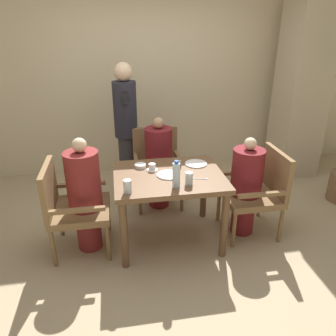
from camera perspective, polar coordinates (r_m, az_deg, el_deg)
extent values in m
plane|color=tan|center=(3.56, 0.12, -12.05)|extent=(16.00, 16.00, 0.00)
cube|color=beige|center=(4.85, -3.89, 15.71)|extent=(8.00, 0.06, 2.80)
cube|color=#BCAD8E|center=(5.04, 22.44, 13.78)|extent=(0.58, 0.58, 2.70)
cube|color=brown|center=(3.19, 0.13, -1.54)|extent=(1.06, 0.85, 0.05)
cylinder|color=brown|center=(3.03, -7.66, -11.51)|extent=(0.07, 0.07, 0.70)
cylinder|color=brown|center=(3.17, 9.78, -9.80)|extent=(0.07, 0.07, 0.70)
cylinder|color=brown|center=(3.65, -8.19, -4.90)|extent=(0.07, 0.07, 0.70)
cylinder|color=brown|center=(3.77, 6.25, -3.76)|extent=(0.07, 0.07, 0.70)
cube|color=brown|center=(3.31, -15.00, -7.14)|extent=(0.56, 0.56, 0.07)
cube|color=brown|center=(3.23, -20.07, -3.40)|extent=(0.05, 0.56, 0.45)
cube|color=brown|center=(3.47, -14.96, -2.74)|extent=(0.50, 0.04, 0.04)
cube|color=brown|center=(3.01, -15.67, -7.14)|extent=(0.50, 0.04, 0.04)
cylinder|color=brown|center=(3.63, -10.37, -8.02)|extent=(0.04, 0.04, 0.39)
cylinder|color=brown|center=(3.21, -10.35, -12.70)|extent=(0.04, 0.04, 0.39)
cylinder|color=brown|center=(3.68, -18.23, -8.44)|extent=(0.04, 0.04, 0.39)
cylinder|color=brown|center=(3.27, -19.34, -13.08)|extent=(0.04, 0.04, 0.39)
cylinder|color=maroon|center=(3.41, -13.63, -9.91)|extent=(0.24, 0.24, 0.46)
cylinder|color=maroon|center=(3.16, -14.52, -2.12)|extent=(0.32, 0.32, 0.57)
sphere|color=beige|center=(3.02, -15.20, 3.86)|extent=(0.13, 0.13, 0.13)
cube|color=brown|center=(4.00, -1.73, -0.65)|extent=(0.56, 0.56, 0.07)
cube|color=brown|center=(4.14, -2.28, 4.11)|extent=(0.56, 0.05, 0.45)
cube|color=brown|center=(3.98, 1.95, 1.64)|extent=(0.04, 0.50, 0.04)
cube|color=brown|center=(3.91, -5.53, 1.15)|extent=(0.04, 0.50, 0.04)
cylinder|color=brown|center=(3.92, 2.45, -4.98)|extent=(0.04, 0.04, 0.39)
cylinder|color=brown|center=(3.86, -4.85, -5.57)|extent=(0.04, 0.04, 0.39)
cylinder|color=brown|center=(4.36, 1.10, -1.84)|extent=(0.04, 0.04, 0.39)
cylinder|color=brown|center=(4.30, -5.46, -2.32)|extent=(0.04, 0.04, 0.39)
cylinder|color=maroon|center=(4.03, -1.58, -3.54)|extent=(0.24, 0.24, 0.46)
cylinder|color=maroon|center=(3.83, -1.66, 3.09)|extent=(0.32, 0.32, 0.53)
sphere|color=tan|center=(3.72, -1.72, 7.87)|extent=(0.13, 0.13, 0.13)
cube|color=brown|center=(3.56, 14.11, -4.73)|extent=(0.56, 0.56, 0.07)
cube|color=brown|center=(3.55, 18.37, -0.61)|extent=(0.05, 0.56, 0.45)
cube|color=brown|center=(3.28, 16.11, -4.47)|extent=(0.50, 0.04, 0.04)
cube|color=brown|center=(3.70, 12.81, -0.73)|extent=(0.50, 0.04, 0.04)
cylinder|color=brown|center=(3.39, 11.41, -10.55)|extent=(0.04, 0.04, 0.39)
cylinder|color=brown|center=(3.79, 8.81, -6.39)|extent=(0.04, 0.04, 0.39)
cylinder|color=brown|center=(3.59, 19.00, -9.43)|extent=(0.04, 0.04, 0.39)
cylinder|color=brown|center=(3.96, 15.72, -5.61)|extent=(0.04, 0.04, 0.39)
cylinder|color=maroon|center=(3.63, 12.92, -7.54)|extent=(0.24, 0.24, 0.46)
cylinder|color=maroon|center=(3.41, 13.65, -0.72)|extent=(0.32, 0.32, 0.49)
sphere|color=beige|center=(3.30, 14.16, 4.11)|extent=(0.12, 0.12, 0.12)
cylinder|color=#2D2D33|center=(4.32, -6.97, 0.62)|extent=(0.22, 0.22, 0.79)
cylinder|color=#23232D|center=(4.08, -7.48, 10.07)|extent=(0.29, 0.29, 0.67)
sphere|color=beige|center=(4.00, -7.83, 16.27)|extent=(0.22, 0.22, 0.22)
cube|color=black|center=(3.88, -7.49, 11.88)|extent=(0.07, 0.01, 0.14)
cylinder|color=white|center=(3.16, 0.07, -1.19)|extent=(0.23, 0.23, 0.01)
cylinder|color=white|center=(3.42, 4.89, 0.76)|extent=(0.23, 0.23, 0.01)
cylinder|color=white|center=(3.27, -2.77, -0.31)|extent=(0.11, 0.11, 0.01)
cylinder|color=white|center=(3.26, -2.79, 0.24)|extent=(0.07, 0.07, 0.06)
cylinder|color=white|center=(3.34, -4.84, 0.40)|extent=(0.12, 0.12, 0.04)
cylinder|color=silver|center=(2.89, 1.46, -1.29)|extent=(0.07, 0.07, 0.23)
cylinder|color=#3359B2|center=(2.84, 1.48, 1.03)|extent=(0.04, 0.04, 0.03)
cylinder|color=silver|center=(2.96, 3.67, -1.85)|extent=(0.07, 0.07, 0.12)
cylinder|color=silver|center=(2.84, -7.07, -3.21)|extent=(0.07, 0.07, 0.12)
cylinder|color=white|center=(3.31, 1.41, 0.66)|extent=(0.03, 0.03, 0.08)
cylinder|color=#4C3D2D|center=(3.32, 2.08, 0.67)|extent=(0.03, 0.03, 0.07)
cube|color=silver|center=(3.10, 5.03, -1.85)|extent=(0.17, 0.05, 0.00)
cube|color=silver|center=(3.10, 6.62, -1.90)|extent=(0.04, 0.03, 0.00)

